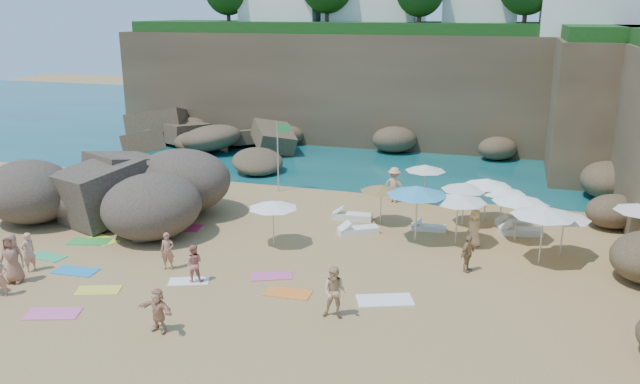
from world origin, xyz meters
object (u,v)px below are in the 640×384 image
(rock_outcrop, at_px, (114,216))
(flag_pole, at_px, (280,148))
(person_stand_4, at_px, (475,228))
(lounger_0, at_px, (352,216))
(person_stand_6, at_px, (28,252))
(person_stand_5, at_px, (184,180))
(person_stand_1, at_px, (193,263))
(person_stand_2, at_px, (394,185))
(parasol_2, at_px, (487,182))
(parasol_1, at_px, (503,190))
(person_stand_3, at_px, (468,254))
(parasol_0, at_px, (426,168))
(person_stand_0, at_px, (0,277))

(rock_outcrop, xyz_separation_m, flag_pole, (6.20, 6.55, 2.46))
(person_stand_4, bearing_deg, lounger_0, -137.51)
(lounger_0, xyz_separation_m, person_stand_6, (-10.30, -9.65, 0.63))
(person_stand_5, bearing_deg, person_stand_1, -75.35)
(rock_outcrop, xyz_separation_m, person_stand_6, (0.92, -6.63, 0.78))
(person_stand_2, xyz_separation_m, person_stand_6, (-11.67, -13.04, -0.15))
(person_stand_6, bearing_deg, person_stand_5, -170.22)
(parasol_2, height_order, lounger_0, parasol_2)
(rock_outcrop, height_order, parasol_1, parasol_1)
(parasol_2, bearing_deg, person_stand_5, -179.19)
(person_stand_3, bearing_deg, flag_pole, 79.46)
(person_stand_2, bearing_deg, rock_outcrop, 32.98)
(flag_pole, distance_m, person_stand_3, 13.66)
(flag_pole, height_order, person_stand_6, flag_pole)
(person_stand_1, distance_m, person_stand_2, 13.10)
(parasol_0, height_order, lounger_0, parasol_0)
(parasol_0, height_order, person_stand_5, parasol_0)
(lounger_0, bearing_deg, person_stand_4, -22.97)
(person_stand_6, bearing_deg, person_stand_1, 111.35)
(rock_outcrop, bearing_deg, parasol_0, 26.20)
(lounger_0, height_order, person_stand_6, person_stand_6)
(flag_pole, height_order, parasol_0, flag_pole)
(parasol_1, height_order, parasol_2, parasol_2)
(person_stand_1, distance_m, person_stand_6, 6.58)
(parasol_1, height_order, person_stand_5, parasol_1)
(rock_outcrop, bearing_deg, parasol_1, 12.58)
(parasol_1, distance_m, person_stand_3, 5.90)
(person_stand_1, bearing_deg, parasol_0, -136.05)
(parasol_0, distance_m, person_stand_6, 18.94)
(person_stand_1, bearing_deg, parasol_2, -152.02)
(person_stand_3, bearing_deg, person_stand_0, 141.46)
(flag_pole, relative_size, parasol_0, 1.84)
(parasol_0, height_order, person_stand_3, parasol_0)
(person_stand_0, height_order, person_stand_5, person_stand_5)
(person_stand_3, bearing_deg, lounger_0, 77.58)
(parasol_0, distance_m, lounger_0, 5.14)
(flag_pole, relative_size, person_stand_3, 2.64)
(rock_outcrop, relative_size, parasol_1, 3.92)
(person_stand_0, relative_size, person_stand_2, 0.79)
(parasol_2, bearing_deg, parasol_1, -38.45)
(rock_outcrop, bearing_deg, person_stand_5, 71.60)
(flag_pole, bearing_deg, person_stand_6, -111.85)
(person_stand_3, xyz_separation_m, person_stand_5, (-15.51, 6.07, 0.09))
(rock_outcrop, height_order, person_stand_6, rock_outcrop)
(parasol_0, xyz_separation_m, lounger_0, (-2.87, -3.92, -1.68))
(person_stand_2, distance_m, person_stand_4, 6.90)
(person_stand_6, bearing_deg, parasol_1, 134.51)
(parasol_2, distance_m, lounger_0, 6.52)
(rock_outcrop, distance_m, person_stand_3, 17.06)
(person_stand_0, xyz_separation_m, person_stand_3, (15.41, 7.05, -0.00))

